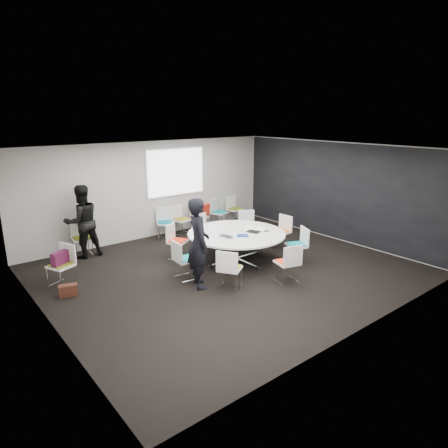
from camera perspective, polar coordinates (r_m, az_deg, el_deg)
room_shell at (r=9.09m, az=1.06°, el=1.79°), size 8.08×7.08×2.88m
conference_table at (r=9.86m, az=1.78°, el=-2.19°), size 2.40×2.40×0.73m
projection_screen at (r=12.17m, az=-6.86°, el=7.37°), size 1.90×0.03×1.35m
chair_ring_a at (r=11.02m, az=8.06°, el=-1.95°), size 0.46×0.48×0.88m
chair_ring_b at (r=11.42m, az=3.35°, el=-1.19°), size 0.63×0.62×0.88m
chair_ring_c at (r=11.07m, az=-3.02°, el=-1.73°), size 0.47×0.46×0.88m
chair_ring_d at (r=10.18m, az=-6.61°, el=-3.39°), size 0.63×0.62×0.88m
chair_ring_e at (r=8.94m, az=-5.59°, el=-6.11°), size 0.48×0.49×0.88m
chair_ring_f at (r=8.40m, az=0.79°, el=-7.48°), size 0.63×0.63×0.88m
chair_ring_g at (r=8.83m, az=9.03°, el=-6.52°), size 0.56×0.55×0.88m
chair_ring_h at (r=9.99m, az=10.32°, el=-3.92°), size 0.60×0.61×0.88m
chair_back_a at (r=11.91m, az=-8.39°, el=-0.63°), size 0.60×0.59×0.88m
chair_back_b at (r=12.21m, az=-6.07°, el=-0.14°), size 0.54×0.53×0.88m
chair_back_c at (r=12.56m, az=-3.57°, el=0.37°), size 0.53×0.52×0.88m
chair_back_d at (r=13.00m, az=-0.71°, el=0.93°), size 0.60×0.59×0.88m
chair_back_e at (r=13.45m, az=1.56°, el=1.42°), size 0.50×0.48×0.88m
chair_spare_left at (r=9.24m, az=-22.09°, el=-6.50°), size 0.60×0.60×0.88m
chair_person_back at (r=10.98m, az=-19.58°, el=-2.80°), size 0.50×0.49×0.88m
person_main at (r=8.31m, az=-3.65°, el=-2.74°), size 0.68×0.82×1.92m
person_back at (r=10.64m, az=-19.61°, el=0.33°), size 0.93×0.73×1.86m
laptop at (r=9.51m, az=0.52°, el=-1.68°), size 0.29×0.39×0.03m
laptop_lid at (r=9.51m, az=-1.64°, el=-0.96°), size 0.03×0.30×0.22m
notebook_black at (r=9.88m, az=4.24°, el=-1.09°), size 0.31×0.36×0.02m
tablet_folio at (r=9.54m, az=2.65°, el=-1.65°), size 0.33×0.32×0.03m
papers_right at (r=10.28m, az=3.61°, el=-0.45°), size 0.37×0.34×0.00m
papers_front at (r=10.14m, az=5.14°, el=-0.72°), size 0.35×0.29×0.00m
cup at (r=10.00m, az=1.72°, el=-0.63°), size 0.08×0.08×0.09m
phone at (r=9.97m, az=6.09°, el=-1.01°), size 0.14×0.07×0.01m
maroon_bag at (r=9.11m, az=-22.38°, el=-4.51°), size 0.42×0.31×0.28m
brown_bag at (r=8.73m, az=-21.36°, el=-8.83°), size 0.39×0.26×0.24m
red_jacket at (r=12.28m, az=-3.01°, el=2.07°), size 0.45×0.19×0.36m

